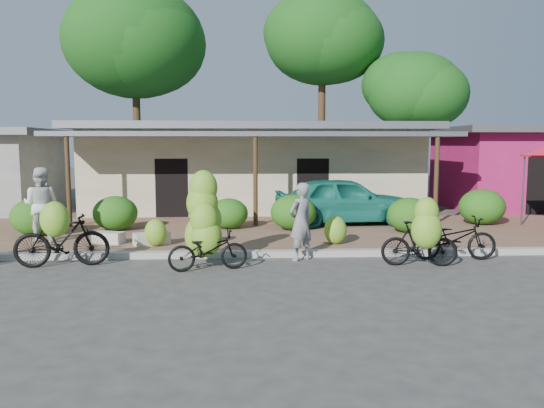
{
  "coord_description": "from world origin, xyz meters",
  "views": [
    {
      "loc": [
        -0.3,
        -9.99,
        2.59
      ],
      "look_at": [
        0.31,
        2.26,
        1.2
      ],
      "focal_mm": 35.0,
      "sensor_mm": 36.0,
      "label": 1
    }
  ],
  "objects_px": {
    "bike_far_right": "(454,238)",
    "bystander": "(41,205)",
    "tree_center_right": "(318,37)",
    "sack_far": "(109,238)",
    "bike_left": "(61,237)",
    "vendor": "(301,222)",
    "sack_near": "(152,239)",
    "tree_near_right": "(409,89)",
    "bike_center": "(205,229)",
    "bike_right": "(422,237)",
    "tree_far_center": "(131,40)",
    "teal_van": "(344,200)"
  },
  "relations": [
    {
      "from": "bike_far_right",
      "to": "bystander",
      "type": "relative_size",
      "value": 1.0
    },
    {
      "from": "tree_center_right",
      "to": "sack_far",
      "type": "relative_size",
      "value": 13.31
    },
    {
      "from": "tree_center_right",
      "to": "bike_left",
      "type": "height_order",
      "value": "tree_center_right"
    },
    {
      "from": "bike_left",
      "to": "sack_far",
      "type": "height_order",
      "value": "bike_left"
    },
    {
      "from": "bike_left",
      "to": "vendor",
      "type": "distance_m",
      "value": 5.12
    },
    {
      "from": "sack_near",
      "to": "sack_far",
      "type": "bearing_deg",
      "value": 166.71
    },
    {
      "from": "tree_near_right",
      "to": "vendor",
      "type": "bearing_deg",
      "value": -116.18
    },
    {
      "from": "bike_center",
      "to": "sack_near",
      "type": "height_order",
      "value": "bike_center"
    },
    {
      "from": "bike_right",
      "to": "tree_center_right",
      "type": "bearing_deg",
      "value": 7.41
    },
    {
      "from": "bike_left",
      "to": "sack_far",
      "type": "bearing_deg",
      "value": -20.67
    },
    {
      "from": "tree_far_center",
      "to": "bystander",
      "type": "height_order",
      "value": "tree_far_center"
    },
    {
      "from": "bike_center",
      "to": "sack_near",
      "type": "relative_size",
      "value": 2.4
    },
    {
      "from": "sack_near",
      "to": "teal_van",
      "type": "relative_size",
      "value": 0.2
    },
    {
      "from": "tree_near_right",
      "to": "vendor",
      "type": "relative_size",
      "value": 3.91
    },
    {
      "from": "bike_center",
      "to": "teal_van",
      "type": "distance_m",
      "value": 6.46
    },
    {
      "from": "tree_far_center",
      "to": "sack_far",
      "type": "bearing_deg",
      "value": -81.35
    },
    {
      "from": "tree_far_center",
      "to": "bike_center",
      "type": "xyz_separation_m",
      "value": [
        4.53,
        -15.06,
        -6.69
      ]
    },
    {
      "from": "vendor",
      "to": "bike_center",
      "type": "bearing_deg",
      "value": -23.43
    },
    {
      "from": "bike_center",
      "to": "bike_left",
      "type": "bearing_deg",
      "value": 76.19
    },
    {
      "from": "bike_center",
      "to": "teal_van",
      "type": "relative_size",
      "value": 0.47
    },
    {
      "from": "bike_center",
      "to": "bike_right",
      "type": "xyz_separation_m",
      "value": [
        4.51,
        -0.35,
        -0.16
      ]
    },
    {
      "from": "bike_center",
      "to": "vendor",
      "type": "distance_m",
      "value": 2.15
    },
    {
      "from": "tree_far_center",
      "to": "tree_center_right",
      "type": "height_order",
      "value": "tree_far_center"
    },
    {
      "from": "bike_right",
      "to": "bike_far_right",
      "type": "bearing_deg",
      "value": -44.94
    },
    {
      "from": "tree_center_right",
      "to": "bike_far_right",
      "type": "xyz_separation_m",
      "value": [
        1.06,
        -15.12,
        -7.34
      ]
    },
    {
      "from": "sack_near",
      "to": "bystander",
      "type": "relative_size",
      "value": 0.45
    },
    {
      "from": "bike_left",
      "to": "bike_right",
      "type": "bearing_deg",
      "value": -102.5
    },
    {
      "from": "tree_center_right",
      "to": "sack_far",
      "type": "distance_m",
      "value": 16.87
    },
    {
      "from": "tree_far_center",
      "to": "vendor",
      "type": "height_order",
      "value": "tree_far_center"
    },
    {
      "from": "bike_left",
      "to": "sack_near",
      "type": "xyz_separation_m",
      "value": [
        1.55,
        1.87,
        -0.39
      ]
    },
    {
      "from": "bike_center",
      "to": "bike_right",
      "type": "bearing_deg",
      "value": -106.63
    },
    {
      "from": "sack_far",
      "to": "bike_center",
      "type": "bearing_deg",
      "value": -40.73
    },
    {
      "from": "tree_far_center",
      "to": "bike_right",
      "type": "height_order",
      "value": "tree_far_center"
    },
    {
      "from": "tree_near_right",
      "to": "tree_far_center",
      "type": "bearing_deg",
      "value": 173.42
    },
    {
      "from": "teal_van",
      "to": "bystander",
      "type": "bearing_deg",
      "value": 103.13
    },
    {
      "from": "bike_right",
      "to": "teal_van",
      "type": "bearing_deg",
      "value": 13.57
    },
    {
      "from": "tree_center_right",
      "to": "bystander",
      "type": "height_order",
      "value": "tree_center_right"
    },
    {
      "from": "bike_left",
      "to": "tree_far_center",
      "type": "bearing_deg",
      "value": -3.42
    },
    {
      "from": "tree_near_right",
      "to": "bike_right",
      "type": "height_order",
      "value": "tree_near_right"
    },
    {
      "from": "tree_center_right",
      "to": "bike_far_right",
      "type": "relative_size",
      "value": 5.26
    },
    {
      "from": "tree_near_right",
      "to": "teal_van",
      "type": "bearing_deg",
      "value": -118.48
    },
    {
      "from": "vendor",
      "to": "sack_far",
      "type": "bearing_deg",
      "value": -58.12
    },
    {
      "from": "bike_center",
      "to": "bike_right",
      "type": "distance_m",
      "value": 4.53
    },
    {
      "from": "tree_center_right",
      "to": "vendor",
      "type": "height_order",
      "value": "tree_center_right"
    },
    {
      "from": "bike_center",
      "to": "vendor",
      "type": "bearing_deg",
      "value": -87.17
    },
    {
      "from": "bike_right",
      "to": "sack_far",
      "type": "bearing_deg",
      "value": 77.33
    },
    {
      "from": "sack_far",
      "to": "teal_van",
      "type": "bearing_deg",
      "value": 24.26
    },
    {
      "from": "sack_far",
      "to": "bystander",
      "type": "xyz_separation_m",
      "value": [
        -1.75,
        0.32,
        0.81
      ]
    },
    {
      "from": "tree_near_right",
      "to": "bike_right",
      "type": "distance_m",
      "value": 15.13
    },
    {
      "from": "tree_center_right",
      "to": "bike_left",
      "type": "relative_size",
      "value": 4.99
    }
  ]
}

